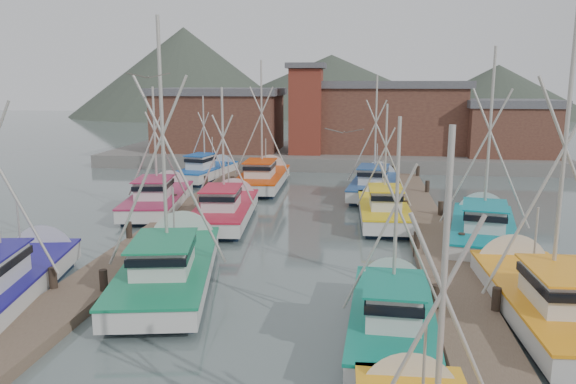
# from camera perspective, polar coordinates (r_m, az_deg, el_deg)

# --- Properties ---
(ground) EXTENTS (260.00, 260.00, 0.00)m
(ground) POSITION_cam_1_polar(r_m,az_deg,el_deg) (22.41, -1.61, -9.82)
(ground) COLOR #526261
(ground) RESTS_ON ground
(dock_left) EXTENTS (2.30, 46.00, 1.50)m
(dock_left) POSITION_cam_1_polar(r_m,az_deg,el_deg) (27.89, -14.67, -5.48)
(dock_left) COLOR brown
(dock_left) RESTS_ON ground
(dock_right) EXTENTS (2.30, 46.00, 1.50)m
(dock_right) POSITION_cam_1_polar(r_m,az_deg,el_deg) (26.16, 15.28, -6.62)
(dock_right) COLOR brown
(dock_right) RESTS_ON ground
(quay) EXTENTS (44.00, 16.00, 1.20)m
(quay) POSITION_cam_1_polar(r_m,az_deg,el_deg) (58.23, 4.16, 3.79)
(quay) COLOR slate
(quay) RESTS_ON ground
(shed_left) EXTENTS (12.72, 8.48, 6.20)m
(shed_left) POSITION_cam_1_polar(r_m,az_deg,el_deg) (57.60, -6.99, 7.39)
(shed_left) COLOR brown
(shed_left) RESTS_ON quay
(shed_center) EXTENTS (14.84, 9.54, 6.90)m
(shed_center) POSITION_cam_1_polar(r_m,az_deg,el_deg) (57.82, 10.22, 7.66)
(shed_center) COLOR brown
(shed_center) RESTS_ON quay
(shed_right) EXTENTS (8.48, 6.36, 5.20)m
(shed_right) POSITION_cam_1_polar(r_m,az_deg,el_deg) (56.49, 21.60, 6.12)
(shed_right) COLOR brown
(shed_right) RESTS_ON quay
(lookout_tower) EXTENTS (3.60, 3.60, 8.50)m
(lookout_tower) POSITION_cam_1_polar(r_m,az_deg,el_deg) (53.98, 1.83, 8.51)
(lookout_tower) COLOR maroon
(lookout_tower) RESTS_ON quay
(distant_hills) EXTENTS (175.00, 140.00, 42.00)m
(distant_hills) POSITION_cam_1_polar(r_m,az_deg,el_deg) (144.37, 1.10, 7.94)
(distant_hills) COLOR #3D463A
(distant_hills) RESTS_ON ground
(boat_4) EXTENTS (5.11, 10.88, 11.37)m
(boat_4) POSITION_cam_1_polar(r_m,az_deg,el_deg) (23.49, -11.75, -7.26)
(boat_4) COLOR black
(boat_4) RESTS_ON ground
(boat_5) EXTENTS (3.09, 8.28, 7.67)m
(boat_5) POSITION_cam_1_polar(r_m,az_deg,el_deg) (18.68, 10.52, -12.17)
(boat_5) COLOR black
(boat_5) RESTS_ON ground
(boat_6) EXTENTS (4.52, 9.67, 10.05)m
(boat_6) POSITION_cam_1_polar(r_m,az_deg,el_deg) (24.00, -26.23, -7.82)
(boat_6) COLOR black
(boat_6) RESTS_ON ground
(boat_7) EXTENTS (4.50, 9.87, 11.19)m
(boat_7) POSITION_cam_1_polar(r_m,az_deg,el_deg) (21.61, 24.37, -9.69)
(boat_7) COLOR black
(boat_7) RESTS_ON ground
(boat_8) EXTENTS (3.73, 9.73, 8.57)m
(boat_8) POSITION_cam_1_polar(r_m,az_deg,el_deg) (33.13, -6.27, -1.72)
(boat_8) COLOR black
(boat_8) RESTS_ON ground
(boat_9) EXTENTS (3.09, 8.75, 7.54)m
(boat_9) POSITION_cam_1_polar(r_m,az_deg,el_deg) (33.30, 9.62, -1.75)
(boat_9) COLOR black
(boat_9) RESTS_ON ground
(boat_10) EXTENTS (4.35, 10.02, 8.60)m
(boat_10) POSITION_cam_1_polar(r_m,az_deg,el_deg) (36.81, -12.85, -0.64)
(boat_10) COLOR black
(boat_10) RESTS_ON ground
(boat_11) EXTENTS (4.61, 9.84, 10.51)m
(boat_11) POSITION_cam_1_polar(r_m,az_deg,el_deg) (30.28, 19.18, -3.50)
(boat_11) COLOR black
(boat_11) RESTS_ON ground
(boat_12) EXTENTS (4.24, 10.18, 10.53)m
(boat_12) POSITION_cam_1_polar(r_m,az_deg,el_deg) (43.66, -2.48, 1.46)
(boat_12) COLOR black
(boat_12) RESTS_ON ground
(boat_13) EXTENTS (3.97, 9.80, 9.32)m
(boat_13) POSITION_cam_1_polar(r_m,az_deg,el_deg) (41.17, 8.82, 0.74)
(boat_13) COLOR black
(boat_13) RESTS_ON ground
(boat_14) EXTENTS (3.88, 8.59, 7.57)m
(boat_14) POSITION_cam_1_polar(r_m,az_deg,el_deg) (47.39, -8.09, 2.12)
(boat_14) COLOR black
(boat_14) RESTS_ON ground
(gull_near) EXTENTS (1.49, 0.65, 0.24)m
(gull_near) POSITION_cam_1_polar(r_m,az_deg,el_deg) (20.39, -14.00, 11.35)
(gull_near) COLOR gray
(gull_near) RESTS_ON ground
(gull_far) EXTENTS (1.55, 0.65, 0.24)m
(gull_far) POSITION_cam_1_polar(r_m,az_deg,el_deg) (22.21, 5.73, 6.14)
(gull_far) COLOR gray
(gull_far) RESTS_ON ground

